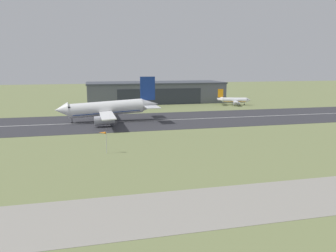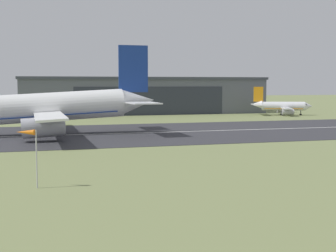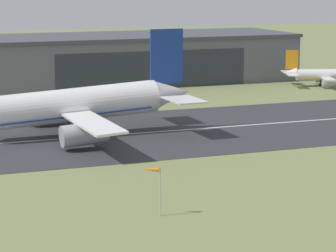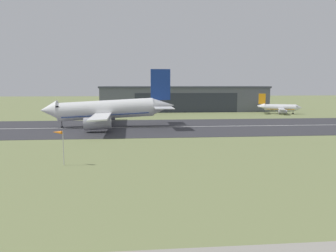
{
  "view_description": "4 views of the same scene",
  "coord_description": "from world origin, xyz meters",
  "views": [
    {
      "loc": [
        -47.72,
        -22.21,
        24.42
      ],
      "look_at": [
        -21.39,
        88.45,
        3.04
      ],
      "focal_mm": 35.0,
      "sensor_mm": 36.0,
      "label": 1
    },
    {
      "loc": [
        -43.71,
        18.16,
        10.84
      ],
      "look_at": [
        -18.54,
        107.88,
        2.39
      ],
      "focal_mm": 50.0,
      "sensor_mm": 36.0,
      "label": 2
    },
    {
      "loc": [
        -76.72,
        -19.95,
        28.86
      ],
      "look_at": [
        -32.48,
        94.98,
        5.73
      ],
      "focal_mm": 85.0,
      "sensor_mm": 36.0,
      "label": 3
    },
    {
      "loc": [
        -30.89,
        10.02,
        14.18
      ],
      "look_at": [
        -23.16,
        92.11,
        3.69
      ],
      "focal_mm": 35.0,
      "sensor_mm": 36.0,
      "label": 4
    }
  ],
  "objects": [
    {
      "name": "hangar_building",
      "position": [
        -5.83,
        189.88,
        6.62
      ],
      "size": [
        88.52,
        31.33,
        13.21
      ],
      "color": "slate",
      "rests_on": "ground_plane"
    },
    {
      "name": "ground_plane",
      "position": [
        0.0,
        59.18,
        0.0
      ],
      "size": [
        714.19,
        714.19,
        0.0
      ],
      "primitive_type": "plane",
      "color": "#7A8451"
    },
    {
      "name": "runway_strip",
      "position": [
        0.0,
        118.37,
        0.03
      ],
      "size": [
        474.19,
        45.12,
        0.06
      ],
      "primitive_type": "cube",
      "color": "#333338",
      "rests_on": "ground_plane"
    },
    {
      "name": "windsock_pole",
      "position": [
        -44.8,
        68.37,
        5.45
      ],
      "size": [
        2.17,
        1.41,
        6.14
      ],
      "color": "#B7B7BC",
      "rests_on": "ground_plane"
    },
    {
      "name": "runway_centreline",
      "position": [
        0.0,
        118.37,
        0.07
      ],
      "size": [
        426.77,
        0.7,
        0.01
      ],
      "primitive_type": "cube",
      "color": "silver",
      "rests_on": "runway_strip"
    },
    {
      "name": "airplane_landing",
      "position": [
        -40.8,
        119.91,
        5.71
      ],
      "size": [
        44.39,
        48.86,
        19.27
      ],
      "color": "white",
      "rests_on": "ground_plane"
    },
    {
      "name": "airplane_parked_west",
      "position": [
        37.63,
        162.5,
        3.04
      ],
      "size": [
        21.69,
        17.85,
        9.79
      ],
      "color": "white",
      "rests_on": "ground_plane"
    }
  ]
}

